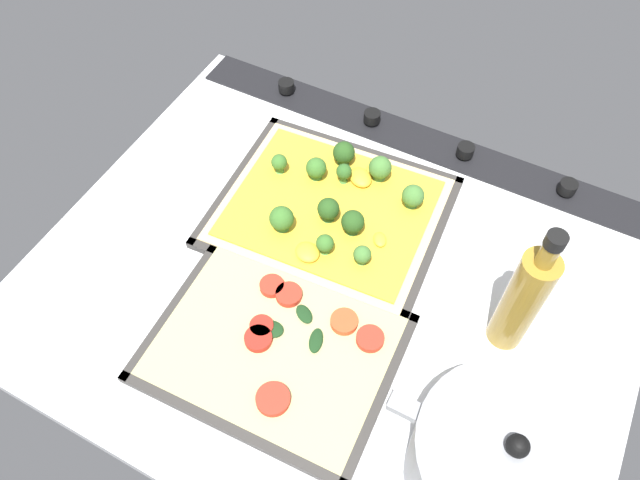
% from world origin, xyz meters
% --- Properties ---
extents(ground_plane, '(0.83, 0.68, 0.03)m').
position_xyz_m(ground_plane, '(0.00, 0.00, -0.01)').
color(ground_plane, silver).
extents(stove_control_panel, '(0.80, 0.07, 0.03)m').
position_xyz_m(stove_control_panel, '(-0.00, -0.30, 0.01)').
color(stove_control_panel, black).
rests_on(stove_control_panel, ground_plane).
extents(baking_tray_front, '(0.35, 0.30, 0.01)m').
position_xyz_m(baking_tray_front, '(0.06, -0.10, 0.00)').
color(baking_tray_front, '#33302D').
rests_on(baking_tray_front, ground_plane).
extents(broccoli_pizza, '(0.33, 0.28, 0.06)m').
position_xyz_m(broccoli_pizza, '(0.05, -0.10, 0.02)').
color(broccoli_pizza, '#D3B77F').
rests_on(broccoli_pizza, baking_tray_front).
extents(baking_tray_back, '(0.32, 0.26, 0.01)m').
position_xyz_m(baking_tray_back, '(0.02, 0.13, 0.00)').
color(baking_tray_back, '#33302D').
rests_on(baking_tray_back, ground_plane).
extents(veggie_pizza_back, '(0.30, 0.23, 0.02)m').
position_xyz_m(veggie_pizza_back, '(0.02, 0.13, 0.01)').
color(veggie_pizza_back, tan).
rests_on(veggie_pizza_back, baking_tray_back).
extents(cooking_pot, '(0.27, 0.20, 0.15)m').
position_xyz_m(cooking_pot, '(-0.28, 0.16, 0.06)').
color(cooking_pot, gray).
rests_on(cooking_pot, ground_plane).
extents(oil_bottle, '(0.05, 0.05, 0.23)m').
position_xyz_m(oil_bottle, '(-0.24, -0.03, 0.10)').
color(oil_bottle, olive).
rests_on(oil_bottle, ground_plane).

